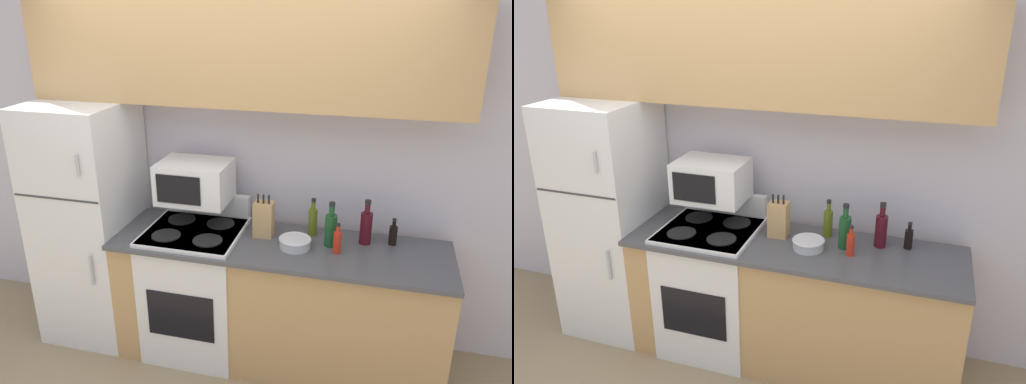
% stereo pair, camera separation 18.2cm
% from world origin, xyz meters
% --- Properties ---
extents(ground_plane, '(12.00, 12.00, 0.00)m').
position_xyz_m(ground_plane, '(0.00, 0.00, 0.00)').
color(ground_plane, tan).
extents(wall_back, '(8.00, 0.05, 2.55)m').
position_xyz_m(wall_back, '(0.00, 0.71, 1.27)').
color(wall_back, silver).
rests_on(wall_back, ground_plane).
extents(lower_cabinets, '(2.19, 0.65, 0.91)m').
position_xyz_m(lower_cabinets, '(0.32, 0.30, 0.45)').
color(lower_cabinets, tan).
rests_on(lower_cabinets, ground_plane).
extents(refrigerator, '(0.64, 0.70, 1.75)m').
position_xyz_m(refrigerator, '(-1.09, 0.34, 0.88)').
color(refrigerator, white).
rests_on(refrigerator, ground_plane).
extents(upper_cabinets, '(2.82, 0.33, 0.64)m').
position_xyz_m(upper_cabinets, '(0.00, 0.53, 2.07)').
color(upper_cabinets, tan).
rests_on(upper_cabinets, refrigerator).
extents(stove, '(0.64, 0.63, 1.09)m').
position_xyz_m(stove, '(-0.27, 0.29, 0.48)').
color(stove, white).
rests_on(stove, ground_plane).
extents(microwave, '(0.47, 0.36, 0.28)m').
position_xyz_m(microwave, '(-0.30, 0.41, 1.24)').
color(microwave, white).
rests_on(microwave, stove).
extents(knife_block, '(0.13, 0.11, 0.30)m').
position_xyz_m(knife_block, '(0.19, 0.38, 1.03)').
color(knife_block, tan).
rests_on(knife_block, lower_cabinets).
extents(bowl, '(0.21, 0.21, 0.07)m').
position_xyz_m(bowl, '(0.43, 0.26, 0.94)').
color(bowl, silver).
rests_on(bowl, lower_cabinets).
extents(bottle_hot_sauce, '(0.05, 0.05, 0.20)m').
position_xyz_m(bottle_hot_sauce, '(0.69, 0.26, 0.99)').
color(bottle_hot_sauce, red).
rests_on(bottle_hot_sauce, lower_cabinets).
extents(bottle_soy_sauce, '(0.05, 0.05, 0.18)m').
position_xyz_m(bottle_soy_sauce, '(1.03, 0.46, 0.98)').
color(bottle_soy_sauce, black).
rests_on(bottle_soy_sauce, lower_cabinets).
extents(bottle_wine_red, '(0.08, 0.08, 0.30)m').
position_xyz_m(bottle_wine_red, '(0.86, 0.44, 1.03)').
color(bottle_wine_red, '#470F19').
rests_on(bottle_wine_red, lower_cabinets).
extents(bottle_wine_green, '(0.08, 0.08, 0.30)m').
position_xyz_m(bottle_wine_green, '(0.64, 0.35, 1.03)').
color(bottle_wine_green, '#194C23').
rests_on(bottle_wine_green, lower_cabinets).
extents(bottle_olive_oil, '(0.06, 0.06, 0.26)m').
position_xyz_m(bottle_olive_oil, '(0.51, 0.48, 1.01)').
color(bottle_olive_oil, '#5B6619').
rests_on(bottle_olive_oil, lower_cabinets).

